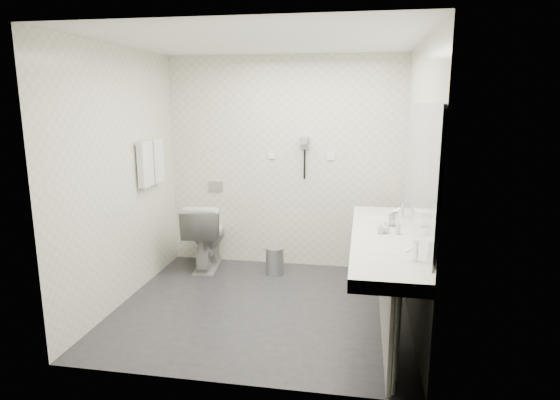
# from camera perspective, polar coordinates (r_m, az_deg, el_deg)

# --- Properties ---
(floor) EXTENTS (2.80, 2.80, 0.00)m
(floor) POSITION_cam_1_polar(r_m,az_deg,el_deg) (4.79, -2.13, -12.68)
(floor) COLOR #27272C
(floor) RESTS_ON ground
(ceiling) EXTENTS (2.80, 2.80, 0.00)m
(ceiling) POSITION_cam_1_polar(r_m,az_deg,el_deg) (4.38, -2.39, 18.53)
(ceiling) COLOR white
(ceiling) RESTS_ON wall_back
(wall_back) EXTENTS (2.80, 0.00, 2.80)m
(wall_back) POSITION_cam_1_polar(r_m,az_deg,el_deg) (5.68, 0.50, 4.41)
(wall_back) COLOR silver
(wall_back) RESTS_ON floor
(wall_front) EXTENTS (2.80, 0.00, 2.80)m
(wall_front) POSITION_cam_1_polar(r_m,az_deg,el_deg) (3.19, -7.16, -1.74)
(wall_front) COLOR silver
(wall_front) RESTS_ON floor
(wall_left) EXTENTS (0.00, 2.60, 2.60)m
(wall_left) POSITION_cam_1_polar(r_m,az_deg,el_deg) (4.91, -18.47, 2.57)
(wall_left) COLOR silver
(wall_left) RESTS_ON floor
(wall_right) EXTENTS (0.00, 2.60, 2.60)m
(wall_right) POSITION_cam_1_polar(r_m,az_deg,el_deg) (4.35, 16.10, 1.58)
(wall_right) COLOR silver
(wall_right) RESTS_ON floor
(vanity_counter) EXTENTS (0.55, 2.20, 0.10)m
(vanity_counter) POSITION_cam_1_polar(r_m,az_deg,el_deg) (4.24, 12.31, -4.76)
(vanity_counter) COLOR white
(vanity_counter) RESTS_ON floor
(vanity_panel) EXTENTS (0.03, 2.15, 0.75)m
(vanity_panel) POSITION_cam_1_polar(r_m,az_deg,el_deg) (4.38, 12.39, -10.10)
(vanity_panel) COLOR gray
(vanity_panel) RESTS_ON floor
(vanity_post_near) EXTENTS (0.06, 0.06, 0.75)m
(vanity_post_near) POSITION_cam_1_polar(r_m,az_deg,el_deg) (3.44, 13.62, -16.61)
(vanity_post_near) COLOR silver
(vanity_post_near) RESTS_ON floor
(vanity_post_far) EXTENTS (0.06, 0.06, 0.75)m
(vanity_post_far) POSITION_cam_1_polar(r_m,az_deg,el_deg) (5.36, 12.28, -5.95)
(vanity_post_far) COLOR silver
(vanity_post_far) RESTS_ON floor
(mirror) EXTENTS (0.02, 2.20, 1.05)m
(mirror) POSITION_cam_1_polar(r_m,az_deg,el_deg) (4.12, 16.34, 3.83)
(mirror) COLOR #B2BCC6
(mirror) RESTS_ON wall_right
(basin_near) EXTENTS (0.40, 0.31, 0.05)m
(basin_near) POSITION_cam_1_polar(r_m,az_deg,el_deg) (3.61, 12.73, -7.18)
(basin_near) COLOR white
(basin_near) RESTS_ON vanity_counter
(basin_far) EXTENTS (0.40, 0.31, 0.05)m
(basin_far) POSITION_cam_1_polar(r_m,az_deg,el_deg) (4.85, 12.04, -2.17)
(basin_far) COLOR white
(basin_far) RESTS_ON vanity_counter
(faucet_near) EXTENTS (0.04, 0.04, 0.15)m
(faucet_near) POSITION_cam_1_polar(r_m,az_deg,el_deg) (3.60, 15.92, -5.90)
(faucet_near) COLOR silver
(faucet_near) RESTS_ON vanity_counter
(faucet_far) EXTENTS (0.04, 0.04, 0.15)m
(faucet_far) POSITION_cam_1_polar(r_m,az_deg,el_deg) (4.85, 14.39, -1.21)
(faucet_far) COLOR silver
(faucet_far) RESTS_ON vanity_counter
(soap_bottle_a) EXTENTS (0.06, 0.06, 0.10)m
(soap_bottle_a) POSITION_cam_1_polar(r_m,az_deg,el_deg) (4.23, 11.91, -3.36)
(soap_bottle_a) COLOR silver
(soap_bottle_a) RESTS_ON vanity_counter
(soap_bottle_b) EXTENTS (0.11, 0.11, 0.10)m
(soap_bottle_b) POSITION_cam_1_polar(r_m,az_deg,el_deg) (4.28, 12.50, -3.20)
(soap_bottle_b) COLOR silver
(soap_bottle_b) RESTS_ON vanity_counter
(soap_bottle_c) EXTENTS (0.06, 0.06, 0.12)m
(soap_bottle_c) POSITION_cam_1_polar(r_m,az_deg,el_deg) (4.26, 13.97, -3.17)
(soap_bottle_c) COLOR silver
(soap_bottle_c) RESTS_ON vanity_counter
(glass_left) EXTENTS (0.07, 0.07, 0.12)m
(glass_left) POSITION_cam_1_polar(r_m,az_deg,el_deg) (4.50, 13.27, -2.39)
(glass_left) COLOR silver
(glass_left) RESTS_ON vanity_counter
(glass_right) EXTENTS (0.07, 0.07, 0.12)m
(glass_right) POSITION_cam_1_polar(r_m,az_deg,el_deg) (4.55, 13.63, -2.23)
(glass_right) COLOR silver
(glass_right) RESTS_ON vanity_counter
(toilet) EXTENTS (0.55, 0.84, 0.81)m
(toilet) POSITION_cam_1_polar(r_m,az_deg,el_deg) (5.79, -8.89, -4.16)
(toilet) COLOR white
(toilet) RESTS_ON floor
(flush_plate) EXTENTS (0.18, 0.02, 0.12)m
(flush_plate) POSITION_cam_1_polar(r_m,az_deg,el_deg) (5.91, -7.68, 1.66)
(flush_plate) COLOR #B2B5BA
(flush_plate) RESTS_ON wall_back
(pedal_bin) EXTENTS (0.23, 0.23, 0.30)m
(pedal_bin) POSITION_cam_1_polar(r_m,az_deg,el_deg) (5.58, -0.60, -7.36)
(pedal_bin) COLOR #B2B5BA
(pedal_bin) RESTS_ON floor
(bin_lid) EXTENTS (0.21, 0.21, 0.02)m
(bin_lid) POSITION_cam_1_polar(r_m,az_deg,el_deg) (5.53, -0.60, -5.82)
(bin_lid) COLOR #B2B5BA
(bin_lid) RESTS_ON pedal_bin
(towel_rail) EXTENTS (0.02, 0.62, 0.02)m
(towel_rail) POSITION_cam_1_polar(r_m,az_deg,el_deg) (5.33, -15.42, 6.73)
(towel_rail) COLOR silver
(towel_rail) RESTS_ON wall_left
(towel_near) EXTENTS (0.07, 0.24, 0.48)m
(towel_near) POSITION_cam_1_polar(r_m,az_deg,el_deg) (5.23, -15.84, 4.18)
(towel_near) COLOR white
(towel_near) RESTS_ON towel_rail
(towel_far) EXTENTS (0.07, 0.24, 0.48)m
(towel_far) POSITION_cam_1_polar(r_m,az_deg,el_deg) (5.48, -14.58, 4.59)
(towel_far) COLOR white
(towel_far) RESTS_ON towel_rail
(dryer_cradle) EXTENTS (0.10, 0.04, 0.14)m
(dryer_cradle) POSITION_cam_1_polar(r_m,az_deg,el_deg) (5.59, 3.01, 6.85)
(dryer_cradle) COLOR gray
(dryer_cradle) RESTS_ON wall_back
(dryer_barrel) EXTENTS (0.08, 0.14, 0.08)m
(dryer_barrel) POSITION_cam_1_polar(r_m,az_deg,el_deg) (5.52, 2.92, 7.10)
(dryer_barrel) COLOR gray
(dryer_barrel) RESTS_ON dryer_cradle
(dryer_cord) EXTENTS (0.02, 0.02, 0.35)m
(dryer_cord) POSITION_cam_1_polar(r_m,az_deg,el_deg) (5.60, 2.96, 4.29)
(dryer_cord) COLOR black
(dryer_cord) RESTS_ON dryer_cradle
(switch_plate_a) EXTENTS (0.09, 0.02, 0.09)m
(switch_plate_a) POSITION_cam_1_polar(r_m,az_deg,el_deg) (5.68, -1.01, 5.43)
(switch_plate_a) COLOR white
(switch_plate_a) RESTS_ON wall_back
(switch_plate_b) EXTENTS (0.09, 0.02, 0.09)m
(switch_plate_b) POSITION_cam_1_polar(r_m,az_deg,el_deg) (5.60, 6.07, 5.26)
(switch_plate_b) COLOR white
(switch_plate_b) RESTS_ON wall_back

